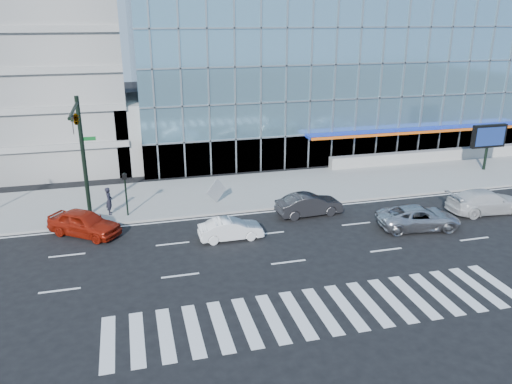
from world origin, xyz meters
TOP-DOWN VIEW (x-y plane):
  - ground at (0.00, 0.00)m, footprint 160.00×160.00m
  - sidewalk at (0.00, 8.00)m, footprint 120.00×8.00m
  - theatre_building at (14.00, 26.00)m, footprint 42.00×26.00m
  - ramp_block at (-6.00, 18.00)m, footprint 6.00×8.00m
  - retaining_wall at (24.00, 11.60)m, footprint 30.00×0.80m
  - traffic_signal at (-11.00, 4.57)m, footprint 1.14×5.74m
  - ped_signal_post at (-8.50, 4.94)m, footprint 0.30×0.33m
  - marquee_sign at (22.00, 7.99)m, footprint 3.20×0.43m
  - silver_suv at (9.54, -1.64)m, footprint 5.54×3.09m
  - white_suv at (15.54, -0.37)m, footprint 5.57×2.37m
  - white_sedan at (-2.46, -0.18)m, footprint 3.93×1.40m
  - dark_sedan at (3.54, 2.28)m, footprint 4.64×1.88m
  - red_sedan at (-11.13, 2.71)m, footprint 4.91×4.32m
  - pedestrian at (-9.65, 5.53)m, footprint 0.47×0.70m
  - tilted_panel at (-2.22, 5.84)m, footprint 1.59×1.01m

SIDE VIEW (x-z plane):
  - ground at x=0.00m, z-range 0.00..0.00m
  - sidewalk at x=0.00m, z-range 0.00..0.15m
  - white_sedan at x=-2.46m, z-range 0.00..1.29m
  - retaining_wall at x=24.00m, z-range 0.15..1.15m
  - silver_suv at x=9.54m, z-range 0.00..1.46m
  - dark_sedan at x=3.54m, z-range 0.00..1.50m
  - white_suv at x=15.54m, z-range 0.00..1.60m
  - red_sedan at x=-11.13m, z-range 0.00..1.60m
  - tilted_panel at x=-2.22m, z-range 0.15..1.98m
  - pedestrian at x=-9.65m, z-range 0.15..2.06m
  - ped_signal_post at x=-8.50m, z-range 0.64..3.64m
  - ramp_block at x=-6.00m, z-range 0.00..6.00m
  - marquee_sign at x=22.00m, z-range 1.07..5.07m
  - traffic_signal at x=-11.00m, z-range 2.16..10.16m
  - theatre_building at x=14.00m, z-range 0.00..15.00m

